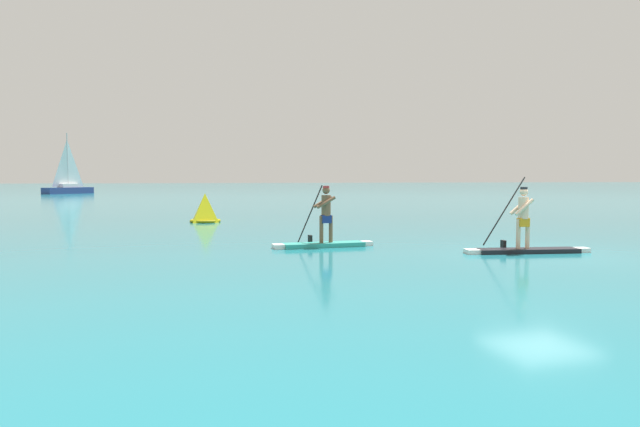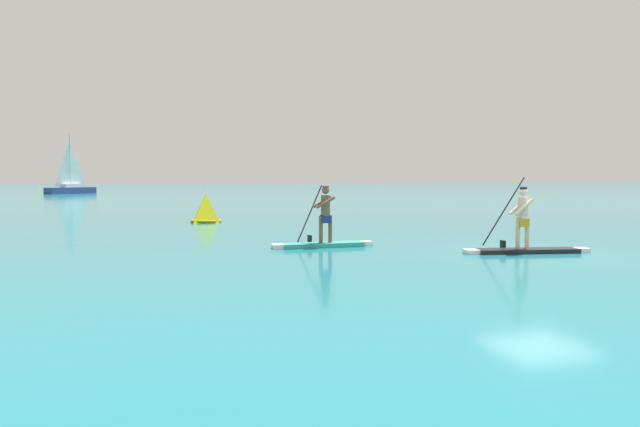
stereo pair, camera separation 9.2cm
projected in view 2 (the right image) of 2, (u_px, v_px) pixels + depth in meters
The scene contains 5 objects.
ground at pixel (540, 253), 14.73m from camera, with size 440.00×440.00×0.00m, color #1E727F.
paddleboarder_near_left at pixel (323, 233), 15.96m from camera, with size 2.88×0.80×1.74m.
paddleboarder_mid_center at pixel (525, 239), 14.67m from camera, with size 3.30×1.07×1.98m.
race_marker_buoy at pixel (206, 209), 25.00m from camera, with size 1.56×1.56×1.27m.
sailboat_left_horizon at pixel (71, 186), 71.19m from camera, with size 5.67×5.69×7.51m.
Camera 2 is at (-9.53, -12.48, 1.92)m, focal length 32.15 mm.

